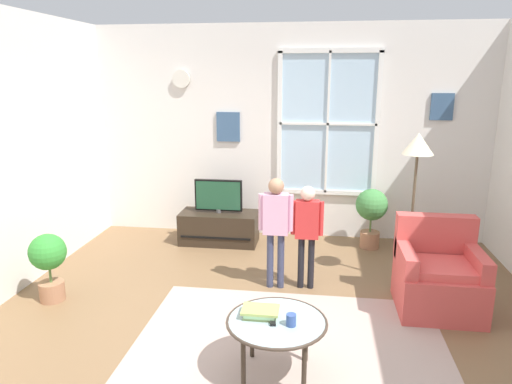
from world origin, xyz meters
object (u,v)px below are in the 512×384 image
book_stack (260,312)px  remote_near_books (273,320)px  tv_stand (219,228)px  person_red_shirt (307,225)px  armchair (438,277)px  cup (291,320)px  potted_plant_by_window (371,211)px  floor_lamp (417,159)px  television (218,196)px  person_pink_shirt (276,220)px  coffee_table (277,324)px  potted_plant_corner (48,260)px

book_stack → remote_near_books: size_ratio=1.97×
tv_stand → person_red_shirt: (1.20, -1.22, 0.49)m
armchair → cup: bearing=-135.4°
cup → potted_plant_by_window: (0.85, 2.90, 0.00)m
tv_stand → floor_lamp: 2.74m
television → floor_lamp: 2.58m
tv_stand → remote_near_books: 2.96m
person_pink_shirt → potted_plant_by_window: bearing=50.2°
book_stack → floor_lamp: floor_lamp is taller
person_red_shirt → person_pink_shirt: bearing=-174.5°
person_red_shirt → potted_plant_by_window: person_red_shirt is taller
book_stack → person_pink_shirt: person_pink_shirt is taller
coffee_table → person_pink_shirt: bearing=95.8°
book_stack → remote_near_books: (0.10, -0.07, -0.02)m
armchair → television: bearing=148.8°
armchair → remote_near_books: size_ratio=6.21×
person_pink_shirt → potted_plant_by_window: person_pink_shirt is taller
potted_plant_corner → person_pink_shirt: bearing=15.3°
book_stack → floor_lamp: size_ratio=0.17×
cup → potted_plant_corner: (-2.46, 0.96, -0.07)m
armchair → book_stack: 1.99m
book_stack → person_red_shirt: 1.53m
person_red_shirt → floor_lamp: bearing=14.0°
television → potted_plant_corner: bearing=-125.5°
coffee_table → potted_plant_by_window: bearing=71.3°
person_pink_shirt → person_red_shirt: (0.32, 0.03, -0.05)m
potted_plant_by_window → potted_plant_corner: (-3.31, -1.94, -0.07)m
book_stack → person_pink_shirt: (-0.03, 1.46, 0.26)m
book_stack → cup: bearing=-23.9°
potted_plant_by_window → person_red_shirt: bearing=-121.3°
remote_near_books → tv_stand: bearing=109.9°
cup → potted_plant_by_window: 3.02m
person_pink_shirt → floor_lamp: bearing=12.1°
remote_near_books → potted_plant_by_window: bearing=70.9°
armchair → potted_plant_by_window: 1.67m
remote_near_books → floor_lamp: floor_lamp is taller
tv_stand → potted_plant_by_window: size_ratio=1.30×
person_red_shirt → floor_lamp: floor_lamp is taller
coffee_table → person_red_shirt: bearing=83.8°
cup → floor_lamp: floor_lamp is taller
armchair → potted_plant_by_window: bearing=106.8°
remote_near_books → coffee_table: bearing=31.3°
person_pink_shirt → potted_plant_corner: (-2.20, -0.60, -0.32)m
television → potted_plant_corner: television is taller
person_red_shirt → book_stack: bearing=-101.2°
remote_near_books → person_red_shirt: bearing=82.8°
book_stack → potted_plant_corner: 2.38m
remote_near_books → floor_lamp: 2.41m
person_pink_shirt → floor_lamp: 1.58m
potted_plant_by_window → person_pink_shirt: bearing=-129.8°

